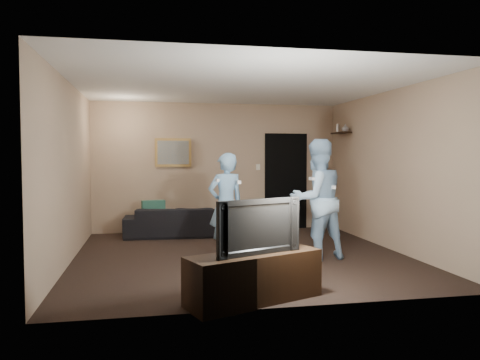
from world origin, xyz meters
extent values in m
plane|color=black|center=(0.00, 0.00, 0.00)|extent=(5.00, 5.00, 0.00)
cube|color=silver|center=(0.00, 0.00, 2.60)|extent=(5.00, 5.00, 0.04)
cube|color=tan|center=(0.00, 2.50, 1.30)|extent=(5.00, 0.04, 2.60)
cube|color=tan|center=(0.00, -2.50, 1.30)|extent=(5.00, 0.04, 2.60)
cube|color=tan|center=(-2.50, 0.00, 1.30)|extent=(0.04, 5.00, 2.60)
cube|color=tan|center=(2.50, 0.00, 1.30)|extent=(0.04, 5.00, 2.60)
imported|color=black|center=(-0.90, 1.95, 0.28)|extent=(1.93, 0.83, 0.56)
cube|color=#18493F|center=(-1.30, 1.95, 0.48)|extent=(0.45, 0.22, 0.43)
cube|color=olive|center=(-0.90, 2.48, 1.60)|extent=(0.72, 0.05, 0.57)
cube|color=slate|center=(-0.90, 2.45, 1.60)|extent=(0.62, 0.01, 0.47)
cube|color=black|center=(1.45, 2.47, 1.00)|extent=(0.90, 0.06, 2.00)
cube|color=silver|center=(0.85, 2.48, 1.30)|extent=(0.08, 0.02, 0.12)
cube|color=black|center=(2.39, 1.80, 1.99)|extent=(0.20, 0.60, 0.03)
imported|color=#A4A4A8|center=(2.39, 1.60, 2.08)|extent=(0.15, 0.15, 0.15)
cylinder|color=#B7B7BC|center=(2.39, 1.98, 2.09)|extent=(0.06, 0.06, 0.18)
cube|color=black|center=(-0.30, -2.23, 0.25)|extent=(1.55, 0.98, 0.53)
imported|color=black|center=(-0.30, -2.23, 0.80)|extent=(0.99, 0.49, 0.58)
imported|color=#78A7D1|center=(-0.24, 0.00, 0.79)|extent=(0.66, 0.53, 1.58)
cube|color=white|center=(-0.40, -0.22, 1.18)|extent=(0.04, 0.14, 0.04)
cube|color=white|center=(-0.08, -0.22, 1.15)|extent=(0.05, 0.09, 0.05)
imported|color=#9CC2E3|center=(1.06, -0.45, 0.89)|extent=(1.00, 0.85, 1.78)
cube|color=white|center=(0.90, -0.67, 1.21)|extent=(0.04, 0.14, 0.04)
cube|color=white|center=(1.22, -0.67, 1.08)|extent=(0.05, 0.09, 0.05)
camera|label=1|loc=(-1.38, -6.99, 1.54)|focal=35.00mm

